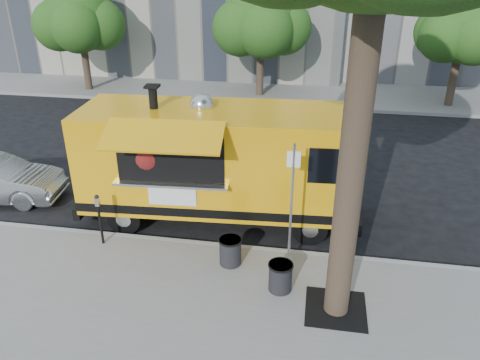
# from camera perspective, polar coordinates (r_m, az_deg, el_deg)

# --- Properties ---
(ground) EXTENTS (120.00, 120.00, 0.00)m
(ground) POSITION_cam_1_polar(r_m,az_deg,el_deg) (12.36, -0.82, -6.15)
(ground) COLOR black
(ground) RESTS_ON ground
(sidewalk) EXTENTS (60.00, 6.00, 0.15)m
(sidewalk) POSITION_cam_1_polar(r_m,az_deg,el_deg) (9.24, -5.59, -18.76)
(sidewalk) COLOR gray
(sidewalk) RESTS_ON ground
(curb) EXTENTS (60.00, 0.14, 0.16)m
(curb) POSITION_cam_1_polar(r_m,az_deg,el_deg) (11.56, -1.67, -8.24)
(curb) COLOR #999993
(curb) RESTS_ON ground
(far_sidewalk) EXTENTS (60.00, 5.00, 0.15)m
(far_sidewalk) POSITION_cam_1_polar(r_m,az_deg,el_deg) (24.75, 4.97, 10.55)
(far_sidewalk) COLOR gray
(far_sidewalk) RESTS_ON ground
(tree_well) EXTENTS (1.20, 1.20, 0.02)m
(tree_well) POSITION_cam_1_polar(r_m,az_deg,el_deg) (9.88, 11.58, -15.12)
(tree_well) COLOR black
(tree_well) RESTS_ON sidewalk
(far_tree_a) EXTENTS (3.42, 3.42, 5.36)m
(far_tree_a) POSITION_cam_1_polar(r_m,az_deg,el_deg) (25.72, -19.01, 18.32)
(far_tree_a) COLOR #33261C
(far_tree_a) RESTS_ON far_sidewalk
(far_tree_b) EXTENTS (3.60, 3.60, 5.50)m
(far_tree_b) POSITION_cam_1_polar(r_m,az_deg,el_deg) (23.35, 2.56, 19.11)
(far_tree_b) COLOR #33261C
(far_tree_b) RESTS_ON far_sidewalk
(far_tree_c) EXTENTS (3.24, 3.24, 5.21)m
(far_tree_c) POSITION_cam_1_polar(r_m,az_deg,el_deg) (23.67, 25.61, 16.57)
(far_tree_c) COLOR #33261C
(far_tree_c) RESTS_ON far_sidewalk
(sign_post) EXTENTS (0.28, 0.06, 3.00)m
(sign_post) POSITION_cam_1_polar(r_m,az_deg,el_deg) (9.94, 6.30, -2.53)
(sign_post) COLOR silver
(sign_post) RESTS_ON sidewalk
(parking_meter) EXTENTS (0.11, 0.11, 1.33)m
(parking_meter) POSITION_cam_1_polar(r_m,az_deg,el_deg) (11.64, -16.81, -3.93)
(parking_meter) COLOR black
(parking_meter) RESTS_ON sidewalk
(food_truck) EXTENTS (7.45, 3.74, 3.63)m
(food_truck) POSITION_cam_1_polar(r_m,az_deg,el_deg) (12.15, -2.81, 2.32)
(food_truck) COLOR #FFAF0D
(food_truck) RESTS_ON ground
(trash_bin_left) EXTENTS (0.54, 0.54, 0.65)m
(trash_bin_left) POSITION_cam_1_polar(r_m,az_deg,el_deg) (10.71, -1.19, -8.60)
(trash_bin_left) COLOR black
(trash_bin_left) RESTS_ON sidewalk
(trash_bin_right) EXTENTS (0.53, 0.53, 0.64)m
(trash_bin_right) POSITION_cam_1_polar(r_m,az_deg,el_deg) (9.99, 4.94, -11.58)
(trash_bin_right) COLOR black
(trash_bin_right) RESTS_ON sidewalk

